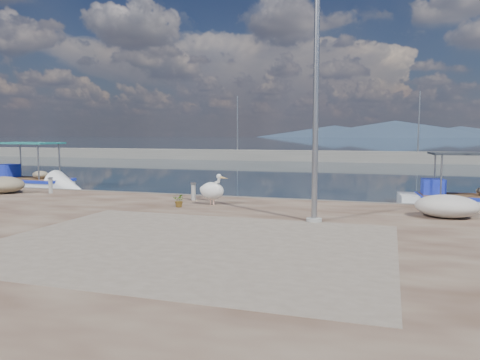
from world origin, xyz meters
name	(u,v)px	position (x,y,z in m)	size (l,w,h in m)	color
ground	(201,235)	(0.00, 0.00, 0.00)	(1400.00, 1400.00, 0.00)	#162635
quay	(67,292)	(0.00, -6.00, 0.25)	(44.00, 22.00, 0.50)	#452A1E
quay_patch	(190,243)	(1.00, -3.00, 0.50)	(9.00, 7.00, 0.01)	gray
breakwater	(340,156)	(0.00, 40.00, 0.60)	(120.00, 2.20, 7.50)	gray
mountains	(391,130)	(4.39, 650.00, 9.51)	(370.00, 280.00, 22.00)	#28384C
boat_left	(29,185)	(-13.48, 8.03, 0.23)	(6.30, 2.28, 3.00)	white
boat_right	(467,203)	(8.29, 8.04, 0.21)	(5.61, 2.31, 2.63)	white
pelican	(212,190)	(-0.65, 2.67, 1.03)	(1.18, 0.75, 1.12)	tan
lamp_post	(316,105)	(3.26, 0.61, 3.80)	(0.44, 0.96, 7.00)	gray
bollard_near	(193,191)	(-1.78, 3.56, 0.87)	(0.22, 0.22, 0.68)	gray
bollard_far	(51,185)	(-8.40, 3.66, 0.87)	(0.22, 0.22, 0.67)	gray
potted_plant	(180,200)	(-1.54, 1.84, 0.73)	(0.42, 0.36, 0.47)	#33722D
net_pile_b	(4,185)	(-10.34, 3.12, 0.85)	(1.81, 1.41, 0.70)	tan
net_pile_d	(447,206)	(6.94, 2.46, 0.84)	(1.83, 1.37, 0.69)	beige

